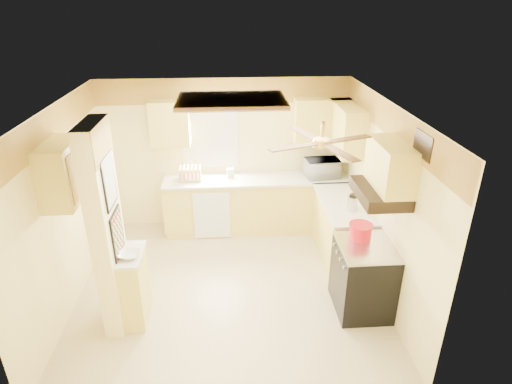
{
  "coord_description": "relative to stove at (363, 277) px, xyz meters",
  "views": [
    {
      "loc": [
        0.03,
        -4.83,
        3.66
      ],
      "look_at": [
        0.4,
        0.35,
        1.26
      ],
      "focal_mm": 30.0,
      "sensor_mm": 36.0,
      "label": 1
    }
  ],
  "objects": [
    {
      "name": "dishwasher_panel",
      "position": [
        -1.92,
        1.84,
        -0.03
      ],
      "size": [
        0.58,
        0.02,
        0.8
      ],
      "primitive_type": "cube",
      "color": "white",
      "rests_on": "lower_cabinets_back"
    },
    {
      "name": "wall_left",
      "position": [
        -3.67,
        0.55,
        0.79
      ],
      "size": [
        0.0,
        3.8,
        3.8
      ],
      "primitive_type": "plane",
      "rotation": [
        1.57,
        0.0,
        1.57
      ],
      "color": "#FFEC9B",
      "rests_on": "floor"
    },
    {
      "name": "dish_rack",
      "position": [
        -2.25,
        2.16,
        0.56
      ],
      "size": [
        0.38,
        0.29,
        0.21
      ],
      "color": "tan",
      "rests_on": "countertop_back"
    },
    {
      "name": "wallpaper_border",
      "position": [
        -1.67,
        2.43,
        1.84
      ],
      "size": [
        4.0,
        0.02,
        0.4
      ],
      "primitive_type": "cube",
      "color": "#FDC74A",
      "rests_on": "wall_back"
    },
    {
      "name": "upper_cab_back_left",
      "position": [
        -2.52,
        2.27,
        1.39
      ],
      "size": [
        0.6,
        0.35,
        0.7
      ],
      "primitive_type": "cube",
      "color": "#DBC85D",
      "rests_on": "wall_back"
    },
    {
      "name": "floor",
      "position": [
        -1.67,
        0.55,
        -0.46
      ],
      "size": [
        4.0,
        4.0,
        0.0
      ],
      "primitive_type": "plane",
      "color": "beige",
      "rests_on": "ground"
    },
    {
      "name": "lower_cabinets_back",
      "position": [
        -1.17,
        2.15,
        -0.01
      ],
      "size": [
        3.0,
        0.6,
        0.9
      ],
      "primitive_type": "cube",
      "color": "#DBC85D",
      "rests_on": "floor"
    },
    {
      "name": "partition_ledge",
      "position": [
        -2.8,
        0.0,
        -0.01
      ],
      "size": [
        0.25,
        0.55,
        0.9
      ],
      "primitive_type": "cube",
      "color": "#DBC85D",
      "rests_on": "floor"
    },
    {
      "name": "ceiling_fan",
      "position": [
        -0.67,
        -0.15,
        1.83
      ],
      "size": [
        1.15,
        1.15,
        0.26
      ],
      "color": "gold",
      "rests_on": "ceiling"
    },
    {
      "name": "lower_cabinets_right",
      "position": [
        0.03,
        1.15,
        -0.01
      ],
      "size": [
        0.6,
        1.4,
        0.9
      ],
      "primitive_type": "cube",
      "color": "#DBC85D",
      "rests_on": "floor"
    },
    {
      "name": "bowl",
      "position": [
        -2.79,
        -0.07,
        0.51
      ],
      "size": [
        0.27,
        0.27,
        0.06
      ],
      "primitive_type": "imported",
      "rotation": [
        0.0,
        0.0,
        -0.1
      ],
      "color": "white",
      "rests_on": "ledge_top"
    },
    {
      "name": "ceiling",
      "position": [
        -1.67,
        0.55,
        2.04
      ],
      "size": [
        4.0,
        4.0,
        0.0
      ],
      "primitive_type": "plane",
      "rotation": [
        3.14,
        0.0,
        0.0
      ],
      "color": "white",
      "rests_on": "wall_back"
    },
    {
      "name": "partition_column",
      "position": [
        -3.02,
        0.0,
        0.79
      ],
      "size": [
        0.2,
        0.7,
        2.5
      ],
      "primitive_type": "cube",
      "color": "#FFEC9B",
      "rests_on": "floor"
    },
    {
      "name": "dutch_oven",
      "position": [
        -0.03,
        0.19,
        0.55
      ],
      "size": [
        0.29,
        0.29,
        0.2
      ],
      "color": "red",
      "rests_on": "stove"
    },
    {
      "name": "poster_menu",
      "position": [
        -2.91,
        0.0,
        1.39
      ],
      "size": [
        0.02,
        0.42,
        0.57
      ],
      "color": "black",
      "rests_on": "partition_column"
    },
    {
      "name": "countertop_back",
      "position": [
        -1.17,
        2.14,
        0.46
      ],
      "size": [
        3.04,
        0.64,
        0.04
      ],
      "primitive_type": "cube",
      "color": "silver",
      "rests_on": "lower_cabinets_back"
    },
    {
      "name": "upper_cab_over_stove",
      "position": [
        0.16,
        0.0,
        1.49
      ],
      "size": [
        0.35,
        0.76,
        0.52
      ],
      "primitive_type": "cube",
      "color": "#DBC85D",
      "rests_on": "wall_right"
    },
    {
      "name": "upper_cab_back_right",
      "position": [
        -0.12,
        2.27,
        1.39
      ],
      "size": [
        0.9,
        0.35,
        0.7
      ],
      "primitive_type": "cube",
      "color": "#DBC85D",
      "rests_on": "wall_back"
    },
    {
      "name": "ceiling_light_panel",
      "position": [
        -1.57,
        1.05,
        2.0
      ],
      "size": [
        1.35,
        0.95,
        0.06
      ],
      "color": "brown",
      "rests_on": "ceiling"
    },
    {
      "name": "kettle",
      "position": [
        0.06,
        0.9,
        0.59
      ],
      "size": [
        0.15,
        0.15,
        0.24
      ],
      "color": "silver",
      "rests_on": "countertop_right"
    },
    {
      "name": "wall_back",
      "position": [
        -1.67,
        2.45,
        0.79
      ],
      "size": [
        4.0,
        0.0,
        4.0
      ],
      "primitive_type": "plane",
      "rotation": [
        1.57,
        0.0,
        0.0
      ],
      "color": "#FFEC9B",
      "rests_on": "floor"
    },
    {
      "name": "ledge_top",
      "position": [
        -2.8,
        0.0,
        0.46
      ],
      "size": [
        0.28,
        0.58,
        0.04
      ],
      "primitive_type": "cube",
      "color": "silver",
      "rests_on": "partition_ledge"
    },
    {
      "name": "microwave",
      "position": [
        -0.1,
        2.13,
        0.63
      ],
      "size": [
        0.57,
        0.41,
        0.3
      ],
      "primitive_type": "imported",
      "rotation": [
        0.0,
        0.0,
        3.23
      ],
      "color": "white",
      "rests_on": "countertop_back"
    },
    {
      "name": "wall_front",
      "position": [
        -1.67,
        -1.35,
        0.79
      ],
      "size": [
        4.0,
        0.0,
        4.0
      ],
      "primitive_type": "plane",
      "rotation": [
        -1.57,
        0.0,
        0.0
      ],
      "color": "#FFEC9B",
      "rests_on": "floor"
    },
    {
      "name": "stove",
      "position": [
        0.0,
        0.0,
        0.0
      ],
      "size": [
        0.68,
        0.77,
        0.92
      ],
      "color": "black",
      "rests_on": "floor"
    },
    {
      "name": "upper_cab_left_wall",
      "position": [
        -3.49,
        0.3,
        1.39
      ],
      "size": [
        0.35,
        0.75,
        0.7
      ],
      "primitive_type": "cube",
      "color": "#DBC85D",
      "rests_on": "wall_left"
    },
    {
      "name": "poster_nashville",
      "position": [
        -2.91,
        0.0,
        0.74
      ],
      "size": [
        0.02,
        0.42,
        0.57
      ],
      "color": "black",
      "rests_on": "partition_column"
    },
    {
      "name": "range_hood",
      "position": [
        0.07,
        0.0,
        1.16
      ],
      "size": [
        0.5,
        0.76,
        0.14
      ],
      "primitive_type": "cube",
      "color": "black",
      "rests_on": "upper_cab_over_stove"
    },
    {
      "name": "utensil_crock",
      "position": [
        -1.61,
        2.2,
        0.56
      ],
      "size": [
        0.12,
        0.12,
        0.23
      ],
      "color": "white",
      "rests_on": "countertop_back"
    },
    {
      "name": "countertop_right",
      "position": [
        0.02,
        1.15,
        0.46
      ],
      "size": [
        0.64,
        1.44,
        0.04
      ],
      "primitive_type": "cube",
      "color": "silver",
      "rests_on": "lower_cabinets_right"
    },
    {
      "name": "vent_grate",
      "position": [
        0.31,
        -0.35,
        1.84
      ],
      "size": [
        0.02,
        0.4,
        0.25
      ],
      "primitive_type": "cube",
      "color": "black",
      "rests_on": "wall_right"
    },
    {
      "name": "upper_cab_right",
      "position": [
        0.16,
        1.8,
        1.39
      ],
      "size": [
        0.35,
        1.0,
        0.7
      ],
      "primitive_type": "cube",
      "color": "#DBC85D",
      "rests_on": "wall_right"
    },
    {
      "name": "wall_right",
      "position": [
        0.33,
        0.55,
        0.79
      ],
      "size": [
        0.0,
        3.8,
        3.8
      ],
      "primitive_type": "plane",
      "rotation": [
        1.57,
        0.0,
        -1.57
      ],
      "color": "#FFEC9B",
      "rests_on": "floor"
    },
    {
      "name": "window",
      "position": [
        -1.92,
        2.44,
        1.09
      ],
      "size": [
        0.92,
        0.02,
        1.02
      ],
      "color": "white",
      "rests_on": "wall_back"
    }
  ]
}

